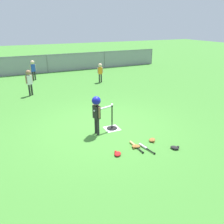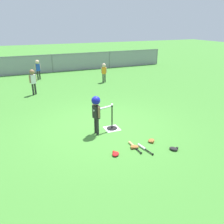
{
  "view_description": "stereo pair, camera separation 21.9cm",
  "coord_description": "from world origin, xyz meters",
  "views": [
    {
      "loc": [
        -2.46,
        -5.98,
        3.07
      ],
      "look_at": [
        0.23,
        -0.2,
        0.55
      ],
      "focal_mm": 36.63,
      "sensor_mm": 36.0,
      "label": 1
    },
    {
      "loc": [
        -2.26,
        -6.07,
        3.07
      ],
      "look_at": [
        0.23,
        -0.2,
        0.55
      ],
      "focal_mm": 36.63,
      "sensor_mm": 36.0,
      "label": 2
    }
  ],
  "objects": [
    {
      "name": "glove_outfield_drop",
      "position": [
        0.9,
        -1.4,
        0.04
      ],
      "size": [
        0.27,
        0.26,
        0.07
      ],
      "color": "brown",
      "rests_on": "ground_plane"
    },
    {
      "name": "batter_child",
      "position": [
        -0.31,
        -0.34,
        0.82
      ],
      "size": [
        0.63,
        0.32,
        1.15
      ],
      "color": "#262626",
      "rests_on": "ground_plane"
    },
    {
      "name": "outfield_fence",
      "position": [
        0.0,
        9.16,
        0.62
      ],
      "size": [
        16.06,
        0.06,
        1.15
      ],
      "color": "slate",
      "rests_on": "ground_plane"
    },
    {
      "name": "glove_tossed_aside",
      "position": [
        1.2,
        -1.99,
        0.04
      ],
      "size": [
        0.25,
        0.27,
        0.07
      ],
      "color": "black",
      "rests_on": "ground_plane"
    },
    {
      "name": "spare_bat_wood",
      "position": [
        0.32,
        -1.44,
        0.03
      ],
      "size": [
        0.08,
        0.63,
        0.06
      ],
      "color": "#DBB266",
      "rests_on": "ground_plane"
    },
    {
      "name": "ground_plane",
      "position": [
        0.0,
        0.0,
        0.0
      ],
      "size": [
        60.0,
        60.0,
        0.0
      ],
      "primitive_type": "plane",
      "color": "#3D7A2D"
    },
    {
      "name": "fielder_near_right",
      "position": [
        2.12,
        5.35,
        0.66
      ],
      "size": [
        0.29,
        0.2,
        1.03
      ],
      "color": "#262626",
      "rests_on": "ground_plane"
    },
    {
      "name": "glove_near_bats",
      "position": [
        -0.28,
        -1.63,
        0.04
      ],
      "size": [
        0.26,
        0.27,
        0.07
      ],
      "color": "#B21919",
      "rests_on": "ground_plane"
    },
    {
      "name": "home_plate",
      "position": [
        0.23,
        -0.2,
        0.0
      ],
      "size": [
        0.44,
        0.44,
        0.01
      ],
      "primitive_type": "cube",
      "color": "white",
      "rests_on": "ground_plane"
    },
    {
      "name": "fielder_near_left",
      "position": [
        -1.61,
        4.45,
        0.73
      ],
      "size": [
        0.32,
        0.23,
        1.14
      ],
      "color": "#262626",
      "rests_on": "ground_plane"
    },
    {
      "name": "fielder_deep_center",
      "position": [
        -1.08,
        7.39,
        0.71
      ],
      "size": [
        0.32,
        0.22,
        1.11
      ],
      "color": "#262626",
      "rests_on": "ground_plane"
    },
    {
      "name": "glove_by_plate",
      "position": [
        0.31,
        -1.51,
        0.04
      ],
      "size": [
        0.27,
        0.24,
        0.07
      ],
      "color": "brown",
      "rests_on": "ground_plane"
    },
    {
      "name": "baseball_on_tee",
      "position": [
        0.23,
        -0.2,
        0.78
      ],
      "size": [
        0.07,
        0.07,
        0.07
      ],
      "primitive_type": "sphere",
      "color": "white",
      "rests_on": "batting_tee"
    },
    {
      "name": "batting_tee",
      "position": [
        0.23,
        -0.2,
        0.12
      ],
      "size": [
        0.32,
        0.32,
        0.74
      ],
      "color": "black",
      "rests_on": "ground_plane"
    },
    {
      "name": "spare_bat_silver",
      "position": [
        0.51,
        -1.63,
        0.03
      ],
      "size": [
        0.15,
        0.58,
        0.06
      ],
      "color": "silver",
      "rests_on": "ground_plane"
    }
  ]
}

